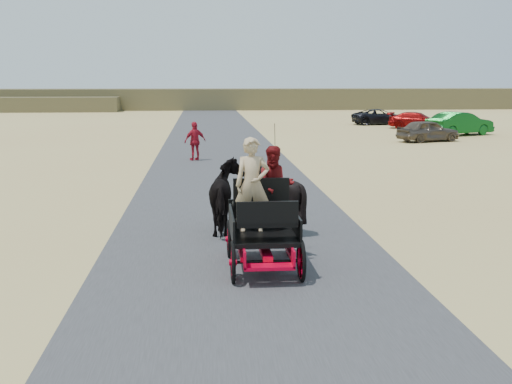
{
  "coord_description": "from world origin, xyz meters",
  "views": [
    {
      "loc": [
        -0.83,
        -14.34,
        3.61
      ],
      "look_at": [
        0.29,
        -0.81,
        1.2
      ],
      "focal_mm": 45.0,
      "sensor_mm": 36.0,
      "label": 1
    }
  ],
  "objects": [
    {
      "name": "passenger_woman",
      "position": [
        0.59,
        -1.81,
        1.51
      ],
      "size": [
        0.77,
        0.6,
        1.58
      ],
      "primitive_type": "imported",
      "color": "#660C0F",
      "rests_on": "carriage"
    },
    {
      "name": "car_a",
      "position": [
        12.15,
        21.77,
        0.63
      ],
      "size": [
        3.96,
        2.54,
        1.26
      ],
      "primitive_type": "imported",
      "rotation": [
        0.0,
        0.0,
        1.88
      ],
      "color": "brown",
      "rests_on": "ground"
    },
    {
      "name": "pedestrian",
      "position": [
        -1.18,
        14.18,
        0.86
      ],
      "size": [
        1.09,
        0.82,
        1.73
      ],
      "primitive_type": "imported",
      "rotation": [
        0.0,
        0.0,
        3.59
      ],
      "color": "#A81324",
      "rests_on": "ground"
    },
    {
      "name": "road",
      "position": [
        0.0,
        0.0,
        0.01
      ],
      "size": [
        6.0,
        140.0,
        0.01
      ],
      "primitive_type": "cube",
      "color": "#38383A",
      "rests_on": "ground"
    },
    {
      "name": "horse_left",
      "position": [
        -0.26,
        0.59,
        0.85
      ],
      "size": [
        0.91,
        2.01,
        1.7
      ],
      "primitive_type": "imported",
      "rotation": [
        0.0,
        0.0,
        3.14
      ],
      "color": "black",
      "rests_on": "ground"
    },
    {
      "name": "car_b",
      "position": [
        15.6,
        25.59,
        0.75
      ],
      "size": [
        4.79,
        3.22,
        1.49
      ],
      "primitive_type": "imported",
      "rotation": [
        0.0,
        0.0,
        1.97
      ],
      "color": "#0C4C19",
      "rests_on": "ground"
    },
    {
      "name": "carriage",
      "position": [
        0.29,
        -2.41,
        0.36
      ],
      "size": [
        1.3,
        2.4,
        0.72
      ],
      "primitive_type": null,
      "color": "black",
      "rests_on": "ground"
    },
    {
      "name": "ground",
      "position": [
        0.0,
        0.0,
        0.0
      ],
      "size": [
        140.0,
        140.0,
        0.0
      ],
      "primitive_type": "plane",
      "color": "tan"
    },
    {
      "name": "horse_right",
      "position": [
        0.84,
        0.59,
        0.85
      ],
      "size": [
        1.37,
        1.54,
        1.7
      ],
      "primitive_type": "imported",
      "rotation": [
        0.0,
        0.0,
        3.14
      ],
      "color": "black",
      "rests_on": "ground"
    },
    {
      "name": "car_c",
      "position": [
        14.69,
        31.19,
        0.6
      ],
      "size": [
        4.43,
        3.42,
        1.2
      ],
      "primitive_type": "imported",
      "rotation": [
        0.0,
        0.0,
        1.08
      ],
      "color": "maroon",
      "rests_on": "ground"
    },
    {
      "name": "driver_man",
      "position": [
        0.09,
        -2.36,
        1.62
      ],
      "size": [
        0.66,
        0.43,
        1.8
      ],
      "primitive_type": "imported",
      "color": "tan",
      "rests_on": "carriage"
    },
    {
      "name": "car_d",
      "position": [
        13.17,
        35.59,
        0.61
      ],
      "size": [
        4.5,
        2.31,
        1.21
      ],
      "primitive_type": "imported",
      "rotation": [
        0.0,
        0.0,
        1.64
      ],
      "color": "black",
      "rests_on": "ground"
    },
    {
      "name": "ridge_far",
      "position": [
        0.0,
        62.0,
        1.2
      ],
      "size": [
        140.0,
        6.0,
        2.4
      ],
      "primitive_type": "cube",
      "color": "brown",
      "rests_on": "ground"
    }
  ]
}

